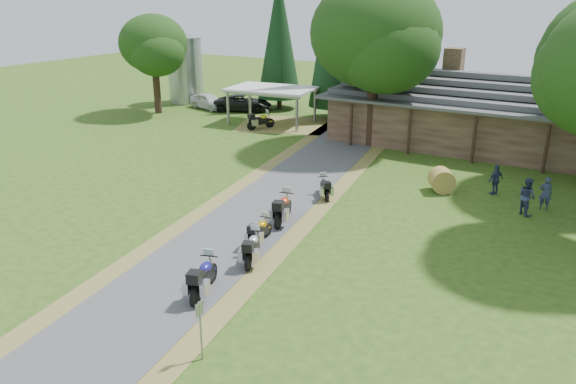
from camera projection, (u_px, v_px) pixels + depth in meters
The scene contains 22 objects.
ground at pixel (186, 271), 20.97m from camera, with size 120.00×120.00×0.00m, color #2E4D15.
driveway at pixel (237, 231), 24.46m from camera, with size 46.00×46.00×0.00m, color #4B4B4D.
lodge at pixel (491, 110), 36.86m from camera, with size 21.40×9.40×4.90m, color #4E3628, non-canonical shape.
silo at pixel (185, 67), 51.38m from camera, with size 3.13×3.13×6.37m, color gray.
carport at pixel (272, 106), 43.70m from camera, with size 6.43×4.28×2.78m, color silver, non-canonical shape.
car_white_sedan at pixel (209, 99), 49.18m from camera, with size 5.08×2.15×1.69m, color silver.
car_dark_suv at pixel (243, 99), 48.34m from camera, with size 5.36×2.28×2.05m, color black.
motorcycle_row_a at pixel (204, 275), 19.21m from camera, with size 2.07×0.68×1.42m, color navy, non-canonical shape.
motorcycle_row_b at pixel (252, 246), 21.52m from camera, with size 1.88×0.61×1.29m, color #B5B8BD, non-canonical shape.
motorcycle_row_c at pixel (260, 230), 23.11m from camera, with size 1.74×0.57×1.19m, color #D39000, non-canonical shape.
motorcycle_row_d at pixel (283, 207), 25.18m from camera, with size 2.12×0.69×1.45m, color #B53B1C, non-canonical shape.
motorcycle_row_e at pixel (325, 186), 28.28m from camera, with size 1.68×0.55×1.15m, color black, non-canonical shape.
motorcycle_carport_a at pixel (261, 120), 42.08m from camera, with size 2.05×0.67×1.40m, color yellow, non-canonical shape.
person_a at pixel (546, 191), 26.57m from camera, with size 0.54×0.39×1.90m, color navy.
person_b at pixel (527, 193), 25.93m from camera, with size 0.60×0.43×2.10m, color navy.
person_c at pixel (496, 177), 28.51m from camera, with size 0.53×0.38×1.86m, color navy.
hay_bale at pixel (442, 180), 29.06m from camera, with size 1.23×1.23×1.12m, color olive.
sign_post at pixel (201, 331), 15.67m from camera, with size 0.34×0.06×1.88m, color gray, non-canonical shape.
oak_lodge_left at pixel (374, 56), 35.88m from camera, with size 8.30×8.30×11.85m, color #15340F, non-canonical shape.
oak_silo at pixel (154, 57), 46.30m from camera, with size 5.57×5.57×9.28m, color #15340F, non-canonical shape.
cedar_near at pixel (335, 22), 43.25m from camera, with size 4.01×4.01×15.08m, color black.
cedar_far at pixel (279, 41), 47.76m from camera, with size 3.77×3.77×11.54m, color black.
Camera 1 is at (12.65, -14.30, 9.93)m, focal length 35.00 mm.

